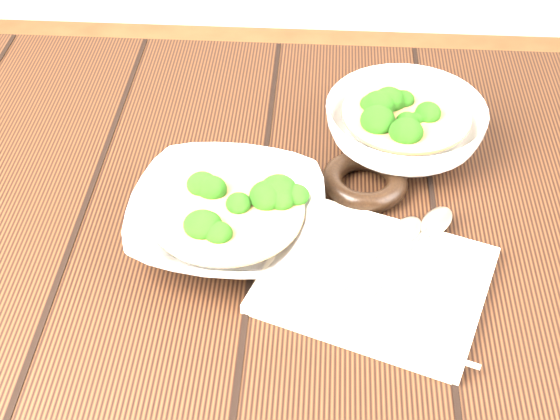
% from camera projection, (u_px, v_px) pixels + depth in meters
% --- Properties ---
extents(table, '(1.20, 0.80, 0.75)m').
position_uv_depth(table, '(275.00, 302.00, 0.95)').
color(table, black).
rests_on(table, ground).
extents(soup_bowl_front, '(0.23, 0.23, 0.06)m').
position_uv_depth(soup_bowl_front, '(227.00, 218.00, 0.84)').
color(soup_bowl_front, silver).
rests_on(soup_bowl_front, table).
extents(soup_bowl_back, '(0.25, 0.25, 0.07)m').
position_uv_depth(soup_bowl_back, '(404.00, 126.00, 0.95)').
color(soup_bowl_back, silver).
rests_on(soup_bowl_back, table).
extents(trivet, '(0.11, 0.11, 0.02)m').
position_uv_depth(trivet, '(364.00, 181.00, 0.91)').
color(trivet, black).
rests_on(trivet, table).
extents(napkin, '(0.27, 0.24, 0.01)m').
position_uv_depth(napkin, '(375.00, 280.00, 0.80)').
color(napkin, beige).
rests_on(napkin, table).
extents(spoon_left, '(0.12, 0.16, 0.01)m').
position_uv_depth(spoon_left, '(387.00, 249.00, 0.82)').
color(spoon_left, '#A59F91').
rests_on(spoon_left, napkin).
extents(spoon_right, '(0.11, 0.17, 0.01)m').
position_uv_depth(spoon_right, '(421.00, 240.00, 0.83)').
color(spoon_right, '#A59F91').
rests_on(spoon_right, napkin).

